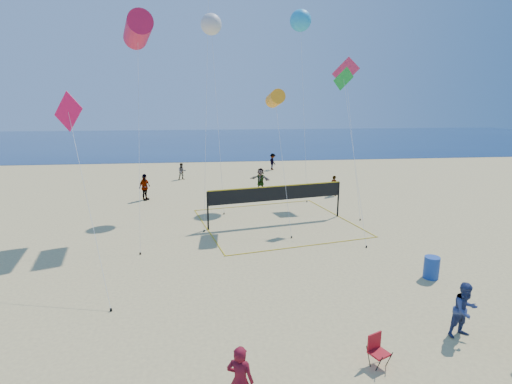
{
  "coord_description": "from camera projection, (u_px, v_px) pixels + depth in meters",
  "views": [
    {
      "loc": [
        -2.27,
        -9.42,
        7.21
      ],
      "look_at": [
        -0.97,
        2.0,
        4.52
      ],
      "focal_mm": 28.0,
      "sensor_mm": 36.0,
      "label": 1
    }
  ],
  "objects": [
    {
      "name": "ground",
      "position": [
        299.0,
        367.0,
        11.01
      ],
      "size": [
        120.0,
        120.0,
        0.0
      ],
      "primitive_type": "plane",
      "color": "#D8C17A",
      "rests_on": "ground"
    },
    {
      "name": "ocean",
      "position": [
        224.0,
        140.0,
        70.99
      ],
      "size": [
        140.0,
        50.0,
        0.03
      ],
      "primitive_type": "cube",
      "color": "navy",
      "rests_on": "ground"
    },
    {
      "name": "woman",
      "position": [
        240.0,
        381.0,
        9.15
      ],
      "size": [
        0.77,
        0.64,
        1.79
      ],
      "primitive_type": "imported",
      "rotation": [
        0.0,
        0.0,
        2.75
      ],
      "color": "maroon",
      "rests_on": "ground"
    },
    {
      "name": "bystander_a",
      "position": [
        465.0,
        310.0,
        12.24
      ],
      "size": [
        0.97,
        0.81,
        1.77
      ],
      "primitive_type": "imported",
      "rotation": [
        0.0,
        0.0,
        0.18
      ],
      "color": "navy",
      "rests_on": "ground"
    },
    {
      "name": "far_person_0",
      "position": [
        145.0,
        187.0,
        28.89
      ],
      "size": [
        0.98,
        1.22,
        1.93
      ],
      "primitive_type": "imported",
      "rotation": [
        0.0,
        0.0,
        1.05
      ],
      "color": "gray",
      "rests_on": "ground"
    },
    {
      "name": "far_person_1",
      "position": [
        260.0,
        180.0,
        31.74
      ],
      "size": [
        1.74,
        1.4,
        1.85
      ],
      "primitive_type": "imported",
      "rotation": [
        0.0,
        0.0,
        -0.58
      ],
      "color": "gray",
      "rests_on": "ground"
    },
    {
      "name": "far_person_2",
      "position": [
        334.0,
        186.0,
        30.26
      ],
      "size": [
        0.64,
        0.68,
        1.56
      ],
      "primitive_type": "imported",
      "rotation": [
        0.0,
        0.0,
        2.21
      ],
      "color": "gray",
      "rests_on": "ground"
    },
    {
      "name": "far_person_3",
      "position": [
        182.0,
        171.0,
        36.33
      ],
      "size": [
        0.85,
        0.73,
        1.51
      ],
      "primitive_type": "imported",
      "rotation": [
        0.0,
        0.0,
        0.25
      ],
      "color": "gray",
      "rests_on": "ground"
    },
    {
      "name": "far_person_4",
      "position": [
        273.0,
        162.0,
        41.34
      ],
      "size": [
        0.87,
        1.21,
        1.69
      ],
      "primitive_type": "imported",
      "rotation": [
        0.0,
        0.0,
        1.81
      ],
      "color": "gray",
      "rests_on": "ground"
    },
    {
      "name": "camp_chair",
      "position": [
        377.0,
        348.0,
        10.99
      ],
      "size": [
        0.63,
        0.72,
        1.01
      ],
      "rotation": [
        0.0,
        0.0,
        0.42
      ],
      "color": "#A8131B",
      "rests_on": "ground"
    },
    {
      "name": "trash_barrel",
      "position": [
        431.0,
        268.0,
        16.36
      ],
      "size": [
        0.64,
        0.64,
        0.92
      ],
      "primitive_type": "cylinder",
      "rotation": [
        0.0,
        0.0,
        -0.05
      ],
      "color": "#173D96",
      "rests_on": "ground"
    },
    {
      "name": "volleyball_net",
      "position": [
        277.0,
        198.0,
        23.47
      ],
      "size": [
        9.97,
        9.86,
        2.26
      ],
      "rotation": [
        0.0,
        0.0,
        0.21
      ],
      "color": "black",
      "rests_on": "ground"
    },
    {
      "name": "kite_0",
      "position": [
        138.0,
        30.0,
        21.12
      ],
      "size": [
        2.09,
        6.54,
        11.61
      ],
      "rotation": [
        0.0,
        0.0,
        0.27
      ],
      "color": "red",
      "rests_on": "ground"
    },
    {
      "name": "kite_2",
      "position": [
        275.0,
        99.0,
        22.73
      ],
      "size": [
        0.9,
        4.4,
        7.76
      ],
      "rotation": [
        0.0,
        0.0,
        0.03
      ],
      "color": "orange",
      "rests_on": "ground"
    },
    {
      "name": "kite_3",
      "position": [
        70.0,
        120.0,
        16.46
      ],
      "size": [
        3.04,
        5.14,
        7.53
      ],
      "rotation": [
        0.0,
        0.0,
        -0.39
      ],
      "color": "#F00D4F",
      "rests_on": "ground"
    },
    {
      "name": "kite_4",
      "position": [
        345.0,
        90.0,
        23.02
      ],
      "size": [
        1.34,
        5.75,
        9.03
      ],
      "rotation": [
        0.0,
        0.0,
        0.41
      ],
      "color": "green",
      "rests_on": "ground"
    },
    {
      "name": "kite_5",
      "position": [
        346.0,
        77.0,
        27.91
      ],
      "size": [
        1.73,
        6.56,
        10.08
      ],
      "rotation": [
        0.0,
        0.0,
        -0.33
      ],
      "color": "#C52752",
      "rests_on": "ground"
    },
    {
      "name": "kite_6",
      "position": [
        211.0,
        24.0,
        26.0
      ],
      "size": [
        1.4,
        4.09,
        12.62
      ],
      "rotation": [
        0.0,
        0.0,
        0.03
      ],
      "color": "silver",
      "rests_on": "ground"
    },
    {
      "name": "kite_7",
      "position": [
        301.0,
        21.0,
        28.6
      ],
      "size": [
        1.55,
        3.87,
        13.45
      ],
      "rotation": [
        0.0,
        0.0,
        -0.02
      ],
      "color": "#22A0DF",
      "rests_on": "ground"
    }
  ]
}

